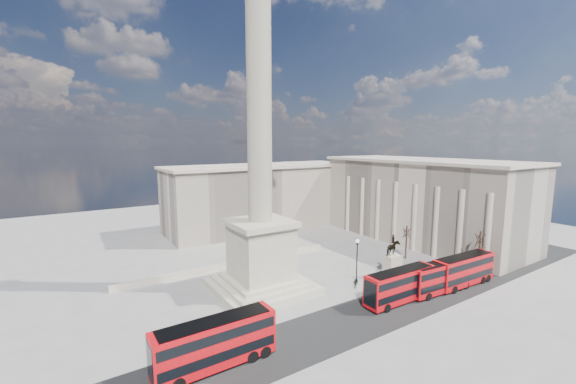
# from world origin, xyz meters

# --- Properties ---
(ground) EXTENTS (180.00, 180.00, 0.00)m
(ground) POSITION_xyz_m (0.00, 0.00, 0.00)
(ground) COLOR gray
(ground) RESTS_ON ground
(asphalt_road) EXTENTS (120.00, 9.00, 0.01)m
(asphalt_road) POSITION_xyz_m (5.00, -10.00, 0.00)
(asphalt_road) COLOR #272727
(asphalt_road) RESTS_ON ground
(nelsons_column) EXTENTS (14.00, 14.00, 49.85)m
(nelsons_column) POSITION_xyz_m (0.00, 5.00, 12.92)
(nelsons_column) COLOR beige
(nelsons_column) RESTS_ON ground
(balustrade_wall) EXTENTS (40.00, 0.60, 1.10)m
(balustrade_wall) POSITION_xyz_m (0.00, 16.00, 0.55)
(balustrade_wall) COLOR beige
(balustrade_wall) RESTS_ON ground
(building_east) EXTENTS (19.00, 46.00, 18.60)m
(building_east) POSITION_xyz_m (45.00, 10.00, 9.32)
(building_east) COLOR beige
(building_east) RESTS_ON ground
(building_northeast) EXTENTS (51.00, 17.00, 16.60)m
(building_northeast) POSITION_xyz_m (20.00, 40.00, 8.32)
(building_northeast) COLOR beige
(building_northeast) RESTS_ON ground
(red_bus_a) EXTENTS (12.43, 3.01, 5.03)m
(red_bus_a) POSITION_xyz_m (-12.94, -9.40, 2.64)
(red_bus_a) COLOR red
(red_bus_a) RESTS_ON ground
(red_bus_b) EXTENTS (11.72, 3.01, 4.73)m
(red_bus_b) POSITION_xyz_m (14.35, -9.66, 2.48)
(red_bus_b) COLOR red
(red_bus_b) RESTS_ON ground
(red_bus_c) EXTENTS (11.67, 3.53, 4.66)m
(red_bus_c) POSITION_xyz_m (21.99, -10.71, 2.45)
(red_bus_c) COLOR red
(red_bus_c) RESTS_ON ground
(red_bus_d) EXTENTS (12.05, 3.27, 4.84)m
(red_bus_d) POSITION_xyz_m (27.49, -11.13, 2.54)
(red_bus_d) COLOR red
(red_bus_d) RESTS_ON ground
(victorian_lamp) EXTENTS (0.62, 0.62, 7.22)m
(victorian_lamp) POSITION_xyz_m (14.02, -1.24, 4.25)
(victorian_lamp) COLOR black
(victorian_lamp) RESTS_ON ground
(equestrian_statue) EXTENTS (3.49, 2.62, 7.41)m
(equestrian_statue) POSITION_xyz_m (20.52, -2.86, 2.53)
(equestrian_statue) COLOR beige
(equestrian_statue) RESTS_ON ground
(bare_tree_near) EXTENTS (1.81, 1.81, 7.92)m
(bare_tree_near) POSITION_xyz_m (34.17, -9.78, 6.24)
(bare_tree_near) COLOR #332319
(bare_tree_near) RESTS_ON ground
(bare_tree_mid) EXTENTS (1.80, 1.80, 6.83)m
(bare_tree_mid) POSITION_xyz_m (30.44, 2.30, 5.38)
(bare_tree_mid) COLOR #332319
(bare_tree_mid) RESTS_ON ground
(bare_tree_far) EXTENTS (1.94, 1.94, 7.91)m
(bare_tree_far) POSITION_xyz_m (38.79, 10.66, 6.23)
(bare_tree_far) COLOR #332319
(bare_tree_far) RESTS_ON ground
(pedestrian_walking) EXTENTS (0.67, 0.52, 1.62)m
(pedestrian_walking) POSITION_xyz_m (22.12, -6.50, 0.81)
(pedestrian_walking) COLOR black
(pedestrian_walking) RESTS_ON ground
(pedestrian_standing) EXTENTS (1.04, 0.87, 1.94)m
(pedestrian_standing) POSITION_xyz_m (31.22, -6.50, 0.97)
(pedestrian_standing) COLOR black
(pedestrian_standing) RESTS_ON ground
(pedestrian_crossing) EXTENTS (0.82, 0.95, 1.54)m
(pedestrian_crossing) POSITION_xyz_m (12.26, -2.89, 0.77)
(pedestrian_crossing) COLOR black
(pedestrian_crossing) RESTS_ON ground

